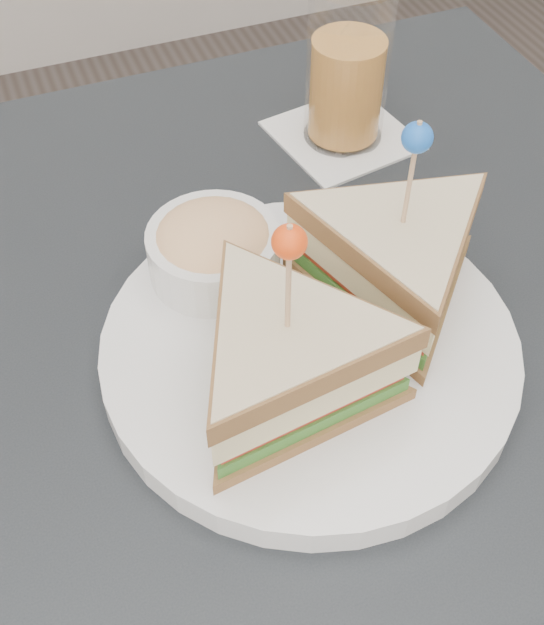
{
  "coord_description": "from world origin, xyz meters",
  "views": [
    {
      "loc": [
        -0.11,
        -0.31,
        1.18
      ],
      "look_at": [
        0.01,
        0.01,
        0.8
      ],
      "focal_mm": 45.0,
      "sensor_mm": 36.0,
      "label": 1
    }
  ],
  "objects": [
    {
      "name": "table",
      "position": [
        0.0,
        0.0,
        0.67
      ],
      "size": [
        0.8,
        0.8,
        0.75
      ],
      "color": "black",
      "rests_on": "ground"
    },
    {
      "name": "drink_set",
      "position": [
        0.17,
        0.23,
        0.81
      ],
      "size": [
        0.13,
        0.13,
        0.14
      ],
      "rotation": [
        0.0,
        0.0,
        0.17
      ],
      "color": "white",
      "rests_on": "table"
    },
    {
      "name": "plate_meal",
      "position": [
        0.04,
        0.0,
        0.8
      ],
      "size": [
        0.38,
        0.38,
        0.17
      ],
      "rotation": [
        0.0,
        0.0,
        -0.4
      ],
      "color": "white",
      "rests_on": "table"
    }
  ]
}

